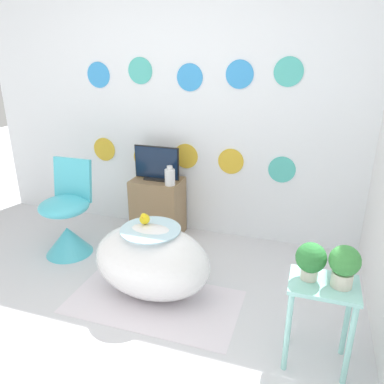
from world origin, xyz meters
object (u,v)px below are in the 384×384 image
potted_plant_left (311,259)px  potted_plant_right (344,264)px  bathtub (152,261)px  vase (170,177)px  chair (67,224)px  tv (157,165)px

potted_plant_left → potted_plant_right: size_ratio=0.91×
bathtub → vase: (-0.18, 0.84, 0.37)m
chair → vase: (0.79, 0.49, 0.37)m
bathtub → potted_plant_right: (1.24, -0.29, 0.39)m
vase → potted_plant_left: bearing=-41.5°
tv → potted_plant_right: 2.03m
vase → potted_plant_left: size_ratio=0.85×
potted_plant_left → potted_plant_right: 0.17m
bathtub → chair: chair is taller
bathtub → potted_plant_left: potted_plant_left is taller
bathtub → chair: bearing=160.5°
vase → chair: bearing=-148.0°
chair → potted_plant_right: chair is taller
chair → potted_plant_left: chair is taller
potted_plant_right → vase: bearing=141.5°
vase → bathtub: bearing=-77.7°
bathtub → potted_plant_left: size_ratio=4.09×
bathtub → tv: (-0.36, 0.95, 0.43)m
vase → potted_plant_left: (1.26, -1.12, 0.01)m
bathtub → chair: 1.03m
tv → vase: (0.17, -0.11, -0.06)m
bathtub → potted_plant_left: (1.08, -0.28, 0.38)m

